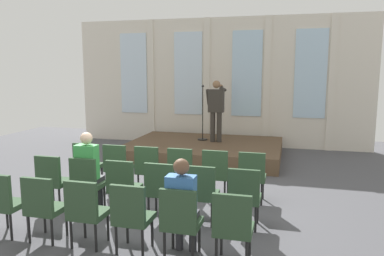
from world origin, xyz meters
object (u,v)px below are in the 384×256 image
(chair_r2_c3, at_px, (132,214))
(chair_r2_c5, at_px, (233,224))
(chair_r0_c2, at_px, (149,167))
(chair_r1_c3, at_px, (161,187))
(chair_r2_c2, at_px, (86,209))
(chair_r1_c1, at_px, (87,181))
(chair_r1_c0, at_px, (52,178))
(speaker, at_px, (216,106))
(mic_stand, at_px, (203,128))
(chair_r2_c4, at_px, (180,219))
(chair_r1_c2, at_px, (123,184))
(chair_r0_c3, at_px, (182,169))
(chair_r2_c0, at_px, (3,200))
(chair_r1_c5, at_px, (244,194))
(chair_r2_c1, at_px, (43,205))
(chair_r0_c5, at_px, (252,174))
(chair_r1_c4, at_px, (202,191))
(chair_r0_c1, at_px, (117,164))
(audience_r1_c1, at_px, (89,167))
(chair_r0_c4, at_px, (216,171))
(audience_r2_c4, at_px, (182,203))

(chair_r2_c3, bearing_deg, chair_r2_c5, 0.00)
(chair_r0_c2, distance_m, chair_r1_c3, 1.31)
(chair_r0_c2, relative_size, chair_r2_c2, 1.00)
(chair_r1_c1, bearing_deg, chair_r1_c0, 180.00)
(speaker, relative_size, mic_stand, 1.08)
(chair_r2_c4, height_order, chair_r2_c5, same)
(mic_stand, distance_m, chair_r2_c2, 6.00)
(chair_r1_c2, bearing_deg, chair_r0_c3, 60.17)
(chair_r2_c4, distance_m, chair_r2_c5, 0.65)
(chair_r2_c0, bearing_deg, chair_r1_c5, 19.23)
(chair_r0_c3, distance_m, chair_r2_c4, 2.36)
(chair_r2_c1, height_order, chair_r2_c4, same)
(chair_r2_c5, bearing_deg, chair_r1_c0, 160.77)
(chair_r0_c5, distance_m, chair_r2_c5, 2.27)
(mic_stand, distance_m, chair_r2_c4, 6.10)
(mic_stand, distance_m, chair_r1_c1, 4.93)
(chair_r2_c2, bearing_deg, chair_r1_c2, 90.00)
(speaker, distance_m, chair_r1_c4, 4.82)
(chair_r1_c3, height_order, chair_r2_c5, same)
(chair_r0_c1, height_order, chair_r1_c1, same)
(chair_r2_c2, bearing_deg, chair_r2_c3, 0.00)
(chair_r1_c5, bearing_deg, chair_r0_c2, 149.83)
(chair_r1_c0, xyz_separation_m, chair_r1_c1, (0.65, 0.00, 0.00))
(mic_stand, bearing_deg, chair_r1_c4, -77.03)
(chair_r1_c5, relative_size, chair_r2_c5, 1.00)
(chair_r0_c3, distance_m, chair_r1_c4, 1.31)
(chair_r0_c5, xyz_separation_m, audience_r1_c1, (-2.60, -1.06, 0.21))
(chair_r0_c3, distance_m, chair_r2_c1, 2.62)
(chair_r0_c2, xyz_separation_m, chair_r1_c1, (-0.65, -1.14, 0.00))
(chair_r1_c5, bearing_deg, chair_r0_c4, 119.83)
(chair_r1_c1, height_order, chair_r2_c1, same)
(chair_r0_c5, relative_size, chair_r1_c1, 1.00)
(chair_r1_c0, distance_m, chair_r1_c1, 0.65)
(chair_r1_c3, relative_size, chair_r1_c5, 1.00)
(chair_r0_c2, relative_size, chair_r1_c4, 1.00)
(chair_r0_c1, xyz_separation_m, chair_r0_c3, (1.30, 0.00, 0.00))
(chair_r0_c3, bearing_deg, chair_r2_c4, -74.00)
(chair_r0_c3, relative_size, chair_r1_c2, 1.00)
(chair_r0_c2, height_order, audience_r1_c1, audience_r1_c1)
(chair_r0_c1, relative_size, chair_r2_c5, 1.00)
(chair_r1_c3, bearing_deg, chair_r2_c0, -149.83)
(speaker, bearing_deg, chair_r0_c2, -99.58)
(chair_r1_c3, height_order, chair_r2_c3, same)
(chair_r0_c4, relative_size, chair_r1_c2, 1.00)
(chair_r1_c2, distance_m, chair_r1_c5, 1.95)
(chair_r2_c2, bearing_deg, chair_r0_c2, 90.00)
(audience_r2_c4, bearing_deg, chair_r2_c2, -176.34)
(chair_r2_c4, bearing_deg, chair_r1_c1, 149.83)
(mic_stand, relative_size, chair_r1_c2, 1.65)
(chair_r0_c4, bearing_deg, mic_stand, 106.72)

